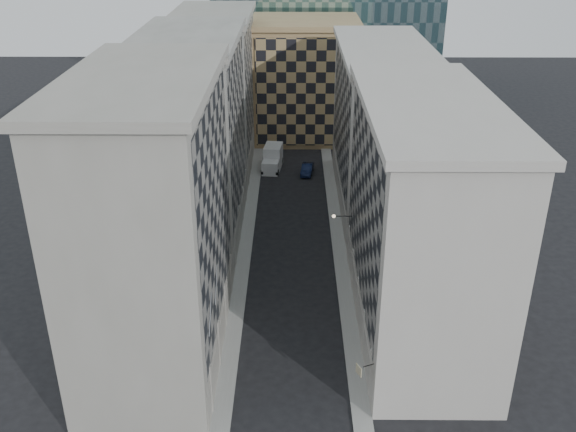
{
  "coord_description": "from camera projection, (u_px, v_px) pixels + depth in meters",
  "views": [
    {
      "loc": [
        -0.02,
        -34.39,
        34.4
      ],
      "look_at": [
        -0.36,
        12.92,
        11.55
      ],
      "focal_mm": 40.0,
      "sensor_mm": 36.0,
      "label": 1
    }
  ],
  "objects": [
    {
      "name": "tan_block",
      "position": [
        305.0,
        79.0,
        102.95
      ],
      "size": [
        16.8,
        14.8,
        18.8
      ],
      "color": "#A07D54",
      "rests_on": "ground"
    },
    {
      "name": "dark_car",
      "position": [
        307.0,
        169.0,
        91.29
      ],
      "size": [
        2.08,
        4.52,
        1.44
      ],
      "primitive_type": "imported",
      "rotation": [
        0.0,
        0.0,
        -0.13
      ],
      "color": "#0E1733",
      "rests_on": "ground"
    },
    {
      "name": "sidewalk_west",
      "position": [
        246.0,
        241.0,
        72.95
      ],
      "size": [
        1.5,
        100.0,
        0.15
      ],
      "primitive_type": "cube",
      "color": "gray",
      "rests_on": "ground"
    },
    {
      "name": "bldg_left_b",
      "position": [
        194.0,
        139.0,
        70.79
      ],
      "size": [
        10.8,
        22.8,
        22.7
      ],
      "color": "gray",
      "rests_on": "ground"
    },
    {
      "name": "bldg_left_c",
      "position": [
        216.0,
        91.0,
        90.82
      ],
      "size": [
        10.8,
        22.8,
        21.7
      ],
      "color": "gray",
      "rests_on": "ground"
    },
    {
      "name": "bldg_right_b",
      "position": [
        380.0,
        127.0,
        79.4
      ],
      "size": [
        10.8,
        28.8,
        19.7
      ],
      "color": "#B3ADA4",
      "rests_on": "ground"
    },
    {
      "name": "shop_sign",
      "position": [
        359.0,
        370.0,
        46.93
      ],
      "size": [
        1.32,
        0.74,
        0.87
      ],
      "rotation": [
        0.0,
        0.0,
        0.43
      ],
      "color": "black",
      "rests_on": "ground"
    },
    {
      "name": "bracket_lamp",
      "position": [
        336.0,
        216.0,
        64.82
      ],
      "size": [
        1.98,
        0.36,
        0.36
      ],
      "color": "black",
      "rests_on": "ground"
    },
    {
      "name": "sidewalk_east",
      "position": [
        338.0,
        242.0,
        72.88
      ],
      "size": [
        1.5,
        100.0,
        0.15
      ],
      "primitive_type": "cube",
      "color": "gray",
      "rests_on": "ground"
    },
    {
      "name": "bldg_left_a",
      "position": [
        155.0,
        223.0,
        50.76
      ],
      "size": [
        10.8,
        22.8,
        23.7
      ],
      "color": "gray",
      "rests_on": "ground"
    },
    {
      "name": "box_truck",
      "position": [
        273.0,
        159.0,
        92.98
      ],
      "size": [
        3.06,
        6.18,
        3.26
      ],
      "rotation": [
        0.0,
        0.0,
        -0.11
      ],
      "color": "silver",
      "rests_on": "ground"
    },
    {
      "name": "bldg_right_a",
      "position": [
        419.0,
        219.0,
        54.88
      ],
      "size": [
        10.8,
        26.8,
        20.7
      ],
      "color": "#B3ADA4",
      "rests_on": "ground"
    },
    {
      "name": "flagpoles_left",
      "position": [
        213.0,
        299.0,
        47.89
      ],
      "size": [
        0.1,
        6.33,
        2.33
      ],
      "color": "gray",
      "rests_on": "ground"
    }
  ]
}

